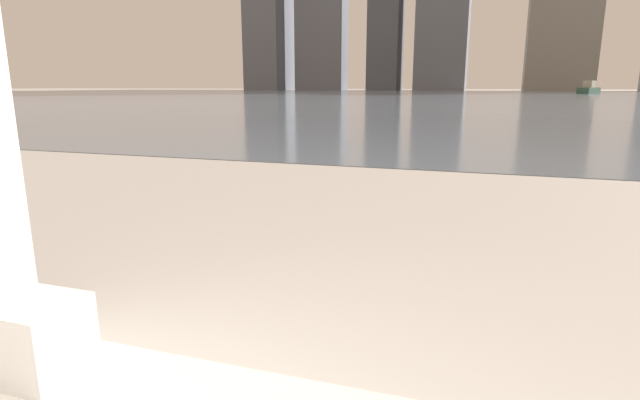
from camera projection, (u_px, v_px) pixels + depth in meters
name	position (u px, v px, depth m)	size (l,w,h in m)	color
towel_stack	(22.00, 335.00, 1.04)	(0.25, 0.16, 0.16)	white
harbor_water	(477.00, 95.00, 57.78)	(180.00, 110.00, 0.01)	slate
harbor_boat_3	(589.00, 89.00, 69.00)	(3.62, 4.91, 1.76)	#335647
skyline_tower_1	(322.00, 8.00, 116.61)	(11.23, 6.94, 37.53)	slate
skyline_tower_2	(387.00, 1.00, 111.79)	(6.98, 8.37, 39.34)	#4C515B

